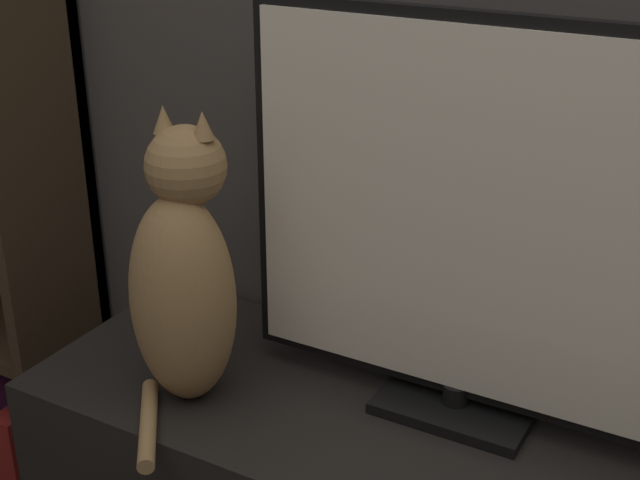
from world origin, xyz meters
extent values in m
cube|color=black|center=(-0.05, 1.01, 0.55)|extent=(0.26, 0.16, 0.02)
cylinder|color=black|center=(-0.05, 1.01, 0.58)|extent=(0.04, 0.04, 0.04)
cube|color=black|center=(-0.05, 1.02, 0.90)|extent=(0.77, 0.02, 0.63)
cube|color=silver|center=(-0.05, 1.01, 0.90)|extent=(0.73, 0.01, 0.60)
ellipsoid|color=#997547|center=(-0.47, 0.84, 0.73)|extent=(0.19, 0.17, 0.38)
ellipsoid|color=silver|center=(-0.47, 0.90, 0.71)|extent=(0.10, 0.06, 0.21)
sphere|color=#997547|center=(-0.47, 0.87, 0.96)|extent=(0.14, 0.14, 0.13)
cone|color=#997547|center=(-0.51, 0.87, 1.03)|extent=(0.04, 0.04, 0.04)
cone|color=#997547|center=(-0.43, 0.87, 1.03)|extent=(0.04, 0.04, 0.04)
cylinder|color=#997547|center=(-0.46, 0.72, 0.56)|extent=(0.16, 0.20, 0.03)
cube|color=#3D2D1E|center=(-1.00, 1.05, 0.71)|extent=(0.03, 0.28, 1.42)
cube|color=#6B2D75|center=(-1.19, 1.04, 0.15)|extent=(0.06, 0.23, 0.24)
cube|color=maroon|center=(-1.12, 1.01, 0.12)|extent=(0.07, 0.17, 0.17)
camera|label=1|loc=(0.37, -0.20, 1.43)|focal=50.00mm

